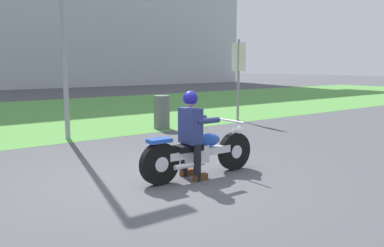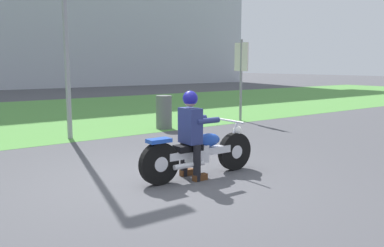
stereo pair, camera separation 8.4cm
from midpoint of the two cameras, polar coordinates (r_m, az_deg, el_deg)
The scene contains 6 objects.
ground at distance 6.43m, azimuth -5.89°, elevation -8.03°, with size 120.00×120.00×0.00m, color #4C4C51.
grass_verge at distance 15.53m, azimuth -25.17°, elevation 0.86°, with size 60.00×12.00×0.01m, color #549342.
motorcycle_lead at distance 6.52m, azimuth 0.75°, elevation -4.16°, with size 2.16×0.66×0.88m.
rider_lead at distance 6.35m, azimuth -0.46°, elevation -0.60°, with size 0.55×0.48×1.40m.
trash_can at distance 11.44m, azimuth -4.51°, elevation 1.60°, with size 0.45×0.45×0.94m, color #595E5B.
sign_banner at distance 13.12m, azimuth 6.41°, elevation 7.91°, with size 0.08×0.60×2.60m.
Camera 1 is at (-3.23, -5.25, 1.80)m, focal length 37.74 mm.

